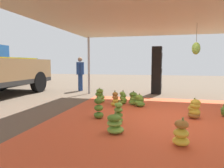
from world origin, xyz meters
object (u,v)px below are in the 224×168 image
Objects in this scene: cargo_truck_far at (6,67)px; banana_bunch_10 at (99,109)px; banana_bunch_2 at (139,101)px; banana_bunch_0 at (181,134)px; banana_bunch_6 at (115,124)px; banana_bunch_4 at (118,113)px; banana_bunch_11 at (134,99)px; worker_1 at (80,71)px; banana_bunch_7 at (194,109)px; banana_bunch_9 at (100,96)px; banana_bunch_12 at (115,99)px; speaker_stack at (157,70)px; banana_bunch_3 at (123,98)px.

banana_bunch_10 is at bearing -127.71° from cargo_truck_far.
banana_bunch_10 is at bearing 152.58° from banana_bunch_2.
banana_bunch_0 is 1.29m from banana_bunch_6.
banana_bunch_4 reaches higher than banana_bunch_6.
banana_bunch_11 is at bearing -19.10° from banana_bunch_10.
banana_bunch_2 is 0.80× the size of banana_bunch_10.
banana_bunch_2 is 1.06× the size of banana_bunch_6.
worker_1 is (6.22, 4.33, 0.79)m from banana_bunch_0.
banana_bunch_4 reaches higher than banana_bunch_7.
banana_bunch_2 is 0.31m from banana_bunch_11.
banana_bunch_9 is 1.03× the size of banana_bunch_12.
worker_1 is 3.81m from speaker_stack.
banana_bunch_6 is 0.76× the size of banana_bunch_10.
banana_bunch_9 is (3.35, 2.42, 0.03)m from banana_bunch_0.
banana_bunch_3 is (0.34, 0.59, 0.01)m from banana_bunch_2.
banana_bunch_2 is at bearing 53.50° from banana_bunch_7.
banana_bunch_4 is at bearing 114.32° from banana_bunch_7.
banana_bunch_7 is (-1.11, -1.50, 0.05)m from banana_bunch_2.
banana_bunch_12 is (-0.34, 0.57, 0.01)m from banana_bunch_11.
banana_bunch_0 is 6.16m from speaker_stack.
speaker_stack reaches higher than banana_bunch_6.
banana_bunch_11 is 3.04m from speaker_stack.
worker_1 reaches higher than banana_bunch_2.
banana_bunch_0 reaches higher than banana_bunch_3.
banana_bunch_12 is at bearing 97.93° from banana_bunch_2.
worker_1 is at bearing 46.29° from banana_bunch_11.
worker_1 is at bearing 26.75° from banana_bunch_10.
banana_bunch_4 is at bearing -165.27° from banana_bunch_12.
cargo_truck_far is (7.15, 8.63, 1.01)m from banana_bunch_6.
cargo_truck_far is (7.52, 9.87, 0.98)m from banana_bunch_0.
banana_bunch_7 is 0.24× the size of speaker_stack.
banana_bunch_2 is at bearing -134.07° from worker_1.
banana_bunch_10 is (-2.01, -0.56, 0.01)m from banana_bunch_9.
worker_1 reaches higher than banana_bunch_6.
banana_bunch_9 reaches higher than banana_bunch_2.
banana_bunch_4 is (-2.26, -0.29, 0.03)m from banana_bunch_3.
cargo_truck_far is 3.80× the size of worker_1.
banana_bunch_0 is at bearing -148.42° from banana_bunch_12.
banana_bunch_6 is at bearing 73.29° from banana_bunch_0.
banana_bunch_9 is at bearing -119.29° from cargo_truck_far.
speaker_stack reaches higher than banana_bunch_9.
banana_bunch_4 is 0.95× the size of banana_bunch_10.
cargo_truck_far is (4.17, 7.44, 0.95)m from banana_bunch_9.
banana_bunch_0 is 7.62m from worker_1.
banana_bunch_10 is at bearing 65.21° from banana_bunch_4.
banana_bunch_2 is at bearing -139.02° from banana_bunch_11.
banana_bunch_12 is at bearing 121.09° from banana_bunch_11.
banana_bunch_6 is 0.07× the size of cargo_truck_far.
banana_bunch_7 is 0.30× the size of worker_1.
banana_bunch_4 is at bearing 171.10° from speaker_stack.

